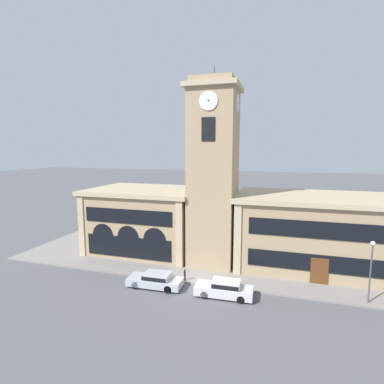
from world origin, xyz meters
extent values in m
plane|color=#56565B|center=(0.00, 0.00, 0.00)|extent=(300.00, 300.00, 0.00)
cube|color=gray|center=(0.00, 7.18, 0.07)|extent=(44.10, 14.36, 0.15)
cube|color=tan|center=(0.00, 5.53, 8.99)|extent=(4.60, 4.60, 17.98)
cube|color=tan|center=(0.00, 5.53, 18.20)|extent=(5.30, 5.30, 0.45)
cube|color=tan|center=(0.00, 5.53, 18.73)|extent=(4.23, 4.23, 0.60)
cylinder|color=#4C4C51|center=(0.00, 5.53, 19.63)|extent=(0.10, 0.10, 1.20)
cylinder|color=silver|center=(0.00, 3.18, 16.60)|extent=(1.77, 0.10, 1.77)
cylinder|color=black|center=(0.00, 3.11, 16.60)|extent=(0.14, 0.04, 0.14)
cylinder|color=silver|center=(2.35, 5.53, 16.60)|extent=(0.10, 1.77, 1.77)
cylinder|color=black|center=(2.42, 5.53, 16.60)|extent=(0.04, 0.14, 0.14)
cube|color=black|center=(0.00, 3.19, 14.01)|extent=(1.29, 0.10, 2.20)
cube|color=tan|center=(-8.77, 7.79, 3.53)|extent=(12.34, 9.13, 7.05)
cube|color=tan|center=(-8.77, 7.79, 7.28)|extent=(13.04, 9.83, 0.45)
cube|color=tan|center=(-14.59, 3.17, 3.53)|extent=(0.70, 0.16, 7.05)
cube|color=tan|center=(-2.95, 3.17, 3.53)|extent=(0.70, 0.16, 7.05)
cube|color=black|center=(-8.77, 3.19, 5.08)|extent=(10.12, 0.10, 1.55)
cube|color=black|center=(-8.77, 3.19, 1.69)|extent=(9.87, 0.10, 2.26)
cylinder|color=black|center=(-11.85, 3.18, 2.82)|extent=(2.48, 0.06, 2.48)
cylinder|color=black|center=(-8.77, 3.18, 2.82)|extent=(2.48, 0.06, 2.48)
cylinder|color=black|center=(-5.68, 3.18, 2.82)|extent=(2.48, 0.06, 2.48)
cube|color=tan|center=(10.33, 7.79, 3.53)|extent=(15.45, 9.13, 7.05)
cube|color=tan|center=(10.33, 7.79, 7.28)|extent=(16.15, 9.83, 0.45)
cube|color=tan|center=(2.95, 3.17, 3.53)|extent=(0.70, 0.16, 7.05)
cube|color=black|center=(10.33, 3.19, 5.08)|extent=(12.67, 0.10, 1.55)
cube|color=#5B3319|center=(10.33, 3.18, 1.27)|extent=(1.50, 0.12, 2.54)
cube|color=black|center=(10.33, 3.19, 2.03)|extent=(12.67, 0.10, 1.58)
cube|color=#B2B7C1|center=(-3.63, -1.40, 0.50)|extent=(4.91, 2.04, 0.63)
cube|color=#B2B7C1|center=(-3.43, -1.39, 1.06)|extent=(2.38, 1.77, 0.47)
cube|color=black|center=(-3.43, -1.39, 1.06)|extent=(2.29, 1.81, 0.35)
cylinder|color=black|center=(-5.11, -2.28, 0.34)|extent=(0.69, 0.24, 0.69)
cylinder|color=black|center=(-5.16, -0.61, 0.34)|extent=(0.69, 0.24, 0.69)
cylinder|color=black|center=(-2.10, -2.19, 0.34)|extent=(0.69, 0.24, 0.69)
cylinder|color=black|center=(-2.15, -0.52, 0.34)|extent=(0.69, 0.24, 0.69)
cube|color=silver|center=(2.56, -1.40, 0.54)|extent=(4.81, 1.87, 0.73)
cube|color=silver|center=(2.75, -1.39, 1.15)|extent=(2.33, 1.63, 0.49)
cube|color=black|center=(2.75, -1.39, 1.15)|extent=(2.24, 1.66, 0.37)
cylinder|color=black|center=(1.10, -2.20, 0.32)|extent=(0.65, 0.24, 0.64)
cylinder|color=black|center=(1.06, -0.69, 0.32)|extent=(0.65, 0.24, 0.64)
cylinder|color=black|center=(4.05, -2.11, 0.32)|extent=(0.65, 0.24, 0.64)
cylinder|color=black|center=(4.01, -0.60, 0.32)|extent=(0.65, 0.24, 0.64)
cylinder|color=#4C4C51|center=(13.68, 0.65, 2.47)|extent=(0.12, 0.12, 4.64)
sphere|color=silver|center=(13.68, 0.65, 4.97)|extent=(0.36, 0.36, 0.36)
cylinder|color=black|center=(-1.40, 0.27, 0.60)|extent=(0.18, 0.18, 0.90)
sphere|color=black|center=(-1.40, 0.27, 1.13)|extent=(0.16, 0.16, 0.16)
camera|label=1|loc=(6.80, -24.55, 12.05)|focal=28.00mm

